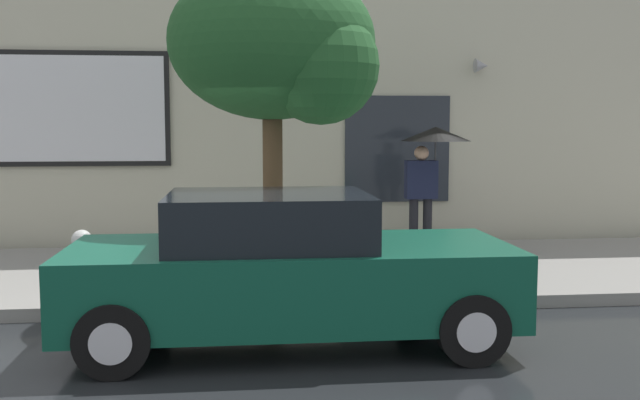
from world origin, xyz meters
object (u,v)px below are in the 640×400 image
parked_car (287,271)px  pedestrian_with_umbrella (431,151)px  fire_hydrant (83,264)px  street_tree (282,48)px

parked_car → pedestrian_with_umbrella: size_ratio=2.17×
parked_car → fire_hydrant: 2.76m
street_tree → parked_car: bearing=-92.1°
fire_hydrant → pedestrian_with_umbrella: pedestrian_with_umbrella is taller
pedestrian_with_umbrella → street_tree: bearing=-135.9°
fire_hydrant → street_tree: street_tree is taller
fire_hydrant → street_tree: 3.37m
parked_car → pedestrian_with_umbrella: (2.48, 4.05, 1.00)m
fire_hydrant → parked_car: bearing=-35.7°
parked_car → fire_hydrant: bearing=144.3°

